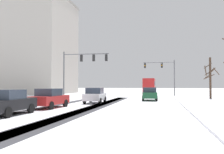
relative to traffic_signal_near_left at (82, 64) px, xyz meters
name	(u,v)px	position (x,y,z in m)	size (l,w,h in m)	color
wheel_track_left_lane	(90,107)	(4.56, -11.11, -4.80)	(1.10, 33.10, 0.01)	#38383D
wheel_track_right_lane	(91,107)	(4.66, -11.11, -4.80)	(1.05, 33.10, 0.01)	#38383D
wheel_track_center	(49,107)	(0.72, -11.11, -4.80)	(1.07, 33.10, 0.01)	#38383D
wheel_track_oncoming	(98,108)	(5.25, -11.11, -4.80)	(1.04, 33.10, 0.01)	#38383D
sidewalk_kerb_right	(217,111)	(14.39, -12.62, -4.74)	(4.00, 33.10, 0.12)	white
traffic_signal_near_left	(82,64)	(0.00, 0.00, 0.00)	(6.35, 0.46, 6.50)	#56565B
traffic_signal_far_right	(163,70)	(11.05, 13.94, -0.17)	(5.67, 0.42, 6.50)	#56565B
car_dark_green_lead	(150,94)	(9.14, -0.66, -3.98)	(2.01, 4.19, 1.62)	#194C2D
car_white_second	(95,95)	(3.64, -6.32, -3.98)	(1.96, 4.16, 1.62)	silver
car_red_third	(50,98)	(1.35, -12.24, -3.98)	(2.00, 4.19, 1.62)	red
car_black_fourth	(8,102)	(0.94, -17.19, -3.98)	(1.84, 4.10, 1.62)	black
bus_oncoming	(149,85)	(7.98, 25.90, -2.81)	(2.69, 11.00, 3.38)	#B21E1E
bare_tree_sidewalk_far	(210,77)	(17.45, 5.36, -1.68)	(2.08, 2.13, 5.86)	#423023
office_building_far_left_block	(10,47)	(-24.43, 19.73, 6.08)	(28.84, 15.77, 21.75)	#B2ADA3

